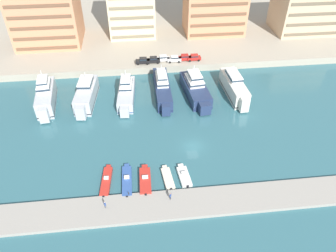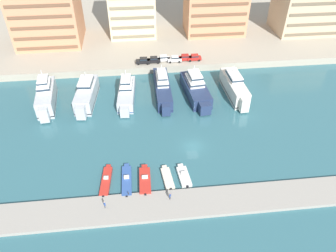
{
  "view_description": "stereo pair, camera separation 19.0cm",
  "coord_description": "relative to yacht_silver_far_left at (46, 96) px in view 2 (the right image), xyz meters",
  "views": [
    {
      "loc": [
        -11.21,
        -51.49,
        48.68
      ],
      "look_at": [
        -5.0,
        4.63,
        2.5
      ],
      "focal_mm": 35.0,
      "sensor_mm": 36.0,
      "label": 1
    },
    {
      "loc": [
        -11.03,
        -51.52,
        48.68
      ],
      "look_at": [
        -5.0,
        4.63,
        2.5
      ],
      "focal_mm": 35.0,
      "sensor_mm": 36.0,
      "label": 2
    }
  ],
  "objects": [
    {
      "name": "apartment_block_far_left",
      "position": [
        -3.76,
        33.78,
        9.26
      ],
      "size": [
        20.27,
        17.22,
        21.66
      ],
      "color": "tan",
      "rests_on": "quay_promenade"
    },
    {
      "name": "yacht_navy_center_left",
      "position": [
        29.48,
        1.7,
        -0.61
      ],
      "size": [
        3.86,
        19.7,
        7.52
      ],
      "color": "navy",
      "rests_on": "ground"
    },
    {
      "name": "apartment_block_left",
      "position": [
        22.78,
        37.39,
        10.57
      ],
      "size": [
        15.18,
        13.28,
        24.23
      ],
      "color": "beige",
      "rests_on": "quay_promenade"
    },
    {
      "name": "pedestrian_mid_deck",
      "position": [
        27.52,
        -33.59,
        -1.04
      ],
      "size": [
        0.4,
        0.57,
        1.62
      ],
      "color": "#282D3D",
      "rests_on": "pier_dock"
    },
    {
      "name": "motorboat_red_far_left",
      "position": [
        15.72,
        -27.78,
        -2.3
      ],
      "size": [
        2.31,
        8.29,
        1.23
      ],
      "color": "red",
      "rests_on": "ground"
    },
    {
      "name": "pedestrian_near_edge",
      "position": [
        15.84,
        -34.26,
        -0.99
      ],
      "size": [
        0.42,
        0.6,
        1.71
      ],
      "color": "#4C515B",
      "rests_on": "pier_dock"
    },
    {
      "name": "motorboat_white_center",
      "position": [
        30.85,
        -28.09,
        -2.28
      ],
      "size": [
        2.5,
        6.21,
        1.39
      ],
      "color": "white",
      "rests_on": "ground"
    },
    {
      "name": "car_white_center_left",
      "position": [
        34.36,
        15.39,
        0.36
      ],
      "size": [
        4.13,
        1.98,
        1.8
      ],
      "color": "white",
      "rests_on": "quay_promenade"
    },
    {
      "name": "car_black_left",
      "position": [
        28.13,
        15.47,
        0.36
      ],
      "size": [
        4.14,
        2.01,
        1.8
      ],
      "color": "black",
      "rests_on": "quay_promenade"
    },
    {
      "name": "motorboat_cream_center_left",
      "position": [
        27.6,
        -28.27,
        -2.32
      ],
      "size": [
        2.31,
        6.46,
        0.85
      ],
      "color": "beige",
      "rests_on": "ground"
    },
    {
      "name": "bollard_west_mid",
      "position": [
        27.2,
        -31.74,
        -1.68
      ],
      "size": [
        0.2,
        0.2,
        0.61
      ],
      "color": "#2D2D33",
      "rests_on": "pier_dock"
    },
    {
      "name": "ground_plane",
      "position": [
        34.15,
        -19.47,
        -2.71
      ],
      "size": [
        400.0,
        400.0,
        0.0
      ],
      "primitive_type": "plane",
      "color": "#336670"
    },
    {
      "name": "quay_promenade",
      "position": [
        34.15,
        47.71,
        -1.66
      ],
      "size": [
        180.0,
        70.0,
        2.1
      ],
      "primitive_type": "cube",
      "color": "#ADA38E",
      "rests_on": "ground"
    },
    {
      "name": "bollard_west",
      "position": [
        20.0,
        -31.74,
        -1.68
      ],
      "size": [
        0.2,
        0.2,
        0.61
      ],
      "color": "#2D2D33",
      "rests_on": "pier_dock"
    },
    {
      "name": "motorboat_blue_left",
      "position": [
        19.69,
        -28.07,
        -2.31
      ],
      "size": [
        1.88,
        8.62,
        1.3
      ],
      "color": "#33569E",
      "rests_on": "ground"
    },
    {
      "name": "car_black_far_left",
      "position": [
        25.08,
        15.27,
        0.36
      ],
      "size": [
        4.17,
        2.07,
        1.8
      ],
      "color": "black",
      "rests_on": "quay_promenade"
    },
    {
      "name": "car_white_mid_left",
      "position": [
        31.03,
        16.1,
        0.36
      ],
      "size": [
        4.14,
        1.99,
        1.8
      ],
      "color": "white",
      "rests_on": "quay_promenade"
    },
    {
      "name": "motorboat_red_mid_left",
      "position": [
        23.21,
        -28.57,
        -2.15
      ],
      "size": [
        2.3,
        7.66,
        1.56
      ],
      "color": "red",
      "rests_on": "ground"
    },
    {
      "name": "yacht_silver_left",
      "position": [
        9.9,
        0.32,
        -0.33
      ],
      "size": [
        5.45,
        16.31,
        7.56
      ],
      "color": "silver",
      "rests_on": "ground"
    },
    {
      "name": "car_red_center_right",
      "position": [
        40.29,
        15.64,
        0.36
      ],
      "size": [
        4.14,
        2.0,
        1.8
      ],
      "color": "red",
      "rests_on": "quay_promenade"
    },
    {
      "name": "yacht_silver_far_left",
      "position": [
        0.0,
        0.0,
        0.0
      ],
      "size": [
        5.24,
        16.08,
        8.9
      ],
      "color": "silver",
      "rests_on": "ground"
    },
    {
      "name": "car_red_center",
      "position": [
        37.45,
        15.89,
        0.36
      ],
      "size": [
        4.11,
        1.95,
        1.8
      ],
      "color": "red",
      "rests_on": "quay_promenade"
    },
    {
      "name": "apartment_block_center_left",
      "position": [
        81.35,
        33.76,
        7.94
      ],
      "size": [
        20.3,
        15.11,
        19.0
      ],
      "color": "#C6AD89",
      "rests_on": "quay_promenade"
    },
    {
      "name": "yacht_ivory_center_right",
      "position": [
        48.21,
        -0.54,
        -0.31
      ],
      "size": [
        4.57,
        17.04,
        7.49
      ],
      "color": "silver",
      "rests_on": "ground"
    },
    {
      "name": "yacht_silver_mid_left",
      "position": [
        20.03,
        0.4,
        -0.67
      ],
      "size": [
        4.91,
        16.28,
        7.54
      ],
      "color": "silver",
      "rests_on": "ground"
    },
    {
      "name": "yacht_navy_center",
      "position": [
        38.06,
        0.23,
        -0.56
      ],
      "size": [
        6.43,
        18.15,
        7.77
      ],
      "color": "navy",
      "rests_on": "ground"
    },
    {
      "name": "pier_dock",
      "position": [
        34.15,
        -34.67,
        -2.36
      ],
      "size": [
        120.0,
        6.35,
        0.71
      ],
      "primitive_type": "cube",
      "color": "#9E998E",
      "rests_on": "ground"
    }
  ]
}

